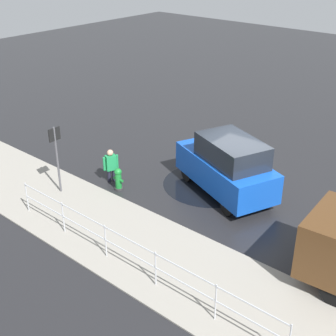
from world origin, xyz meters
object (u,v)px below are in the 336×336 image
object	(u,v)px
moving_hatchback	(227,166)
sign_post	(56,150)
fire_hydrant	(118,179)
pedestrian	(111,164)

from	to	relation	value
moving_hatchback	sign_post	distance (m)	5.70
fire_hydrant	pedestrian	distance (m)	0.76
fire_hydrant	sign_post	bearing A→B (deg)	46.45
moving_hatchback	pedestrian	world-z (taller)	moving_hatchback
moving_hatchback	sign_post	bearing A→B (deg)	40.04
moving_hatchback	fire_hydrant	size ratio (longest dim) A/B	5.30
moving_hatchback	sign_post	size ratio (longest dim) A/B	1.77
pedestrian	fire_hydrant	bearing A→B (deg)	156.94
pedestrian	sign_post	bearing A→B (deg)	67.17
sign_post	fire_hydrant	bearing A→B (deg)	-133.55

